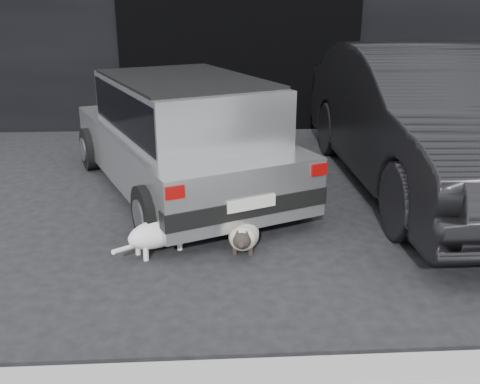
{
  "coord_description": "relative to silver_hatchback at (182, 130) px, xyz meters",
  "views": [
    {
      "loc": [
        0.47,
        -5.14,
        2.15
      ],
      "look_at": [
        0.73,
        -0.62,
        0.51
      ],
      "focal_mm": 40.0,
      "sensor_mm": 36.0,
      "label": 1
    }
  ],
  "objects": [
    {
      "name": "ground",
      "position": [
        -0.15,
        -0.89,
        -0.73
      ],
      "size": [
        80.0,
        80.0,
        0.0
      ],
      "primitive_type": "plane",
      "color": "black",
      "rests_on": "ground"
    },
    {
      "name": "garage_opening",
      "position": [
        0.85,
        3.1,
        0.57
      ],
      "size": [
        4.0,
        0.1,
        2.6
      ],
      "primitive_type": "cube",
      "color": "black",
      "rests_on": "ground"
    },
    {
      "name": "curb",
      "position": [
        0.85,
        -3.49,
        -0.67
      ],
      "size": [
        18.0,
        0.25,
        0.12
      ],
      "primitive_type": "cube",
      "color": "gray",
      "rests_on": "ground"
    },
    {
      "name": "silver_hatchback",
      "position": [
        0.0,
        0.0,
        0.0
      ],
      "size": [
        2.93,
        3.99,
        1.35
      ],
      "rotation": [
        0.0,
        0.0,
        0.4
      ],
      "color": "#A6A8AB",
      "rests_on": "ground"
    },
    {
      "name": "second_car",
      "position": [
        2.85,
        -0.04,
        0.09
      ],
      "size": [
        1.81,
        5.05,
        1.66
      ],
      "primitive_type": "imported",
      "rotation": [
        0.0,
        0.0,
        0.01
      ],
      "color": "black",
      "rests_on": "ground"
    },
    {
      "name": "cat_siamese",
      "position": [
        0.6,
        -1.62,
        -0.6
      ],
      "size": [
        0.35,
        0.84,
        0.29
      ],
      "rotation": [
        0.0,
        0.0,
        3.02
      ],
      "color": "beige",
      "rests_on": "ground"
    },
    {
      "name": "cat_white",
      "position": [
        -0.12,
        -1.62,
        -0.54
      ],
      "size": [
        0.72,
        0.61,
        0.41
      ],
      "rotation": [
        0.0,
        0.0,
        -0.97
      ],
      "color": "silver",
      "rests_on": "ground"
    }
  ]
}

